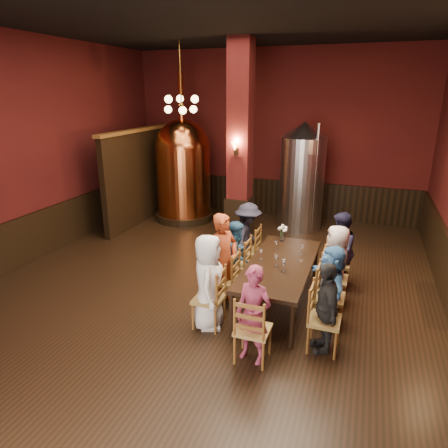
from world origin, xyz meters
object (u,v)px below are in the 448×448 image
(person_2, at_px, (237,255))
(rose_vase, at_px, (283,231))
(dining_table, at_px, (280,266))
(copper_kettle, at_px, (183,169))
(steel_vessel, at_px, (302,177))
(person_1, at_px, (224,261))
(person_0, at_px, (208,282))

(person_2, distance_m, rose_vase, 1.00)
(dining_table, relative_size, person_2, 1.91)
(copper_kettle, xyz_separation_m, steel_vessel, (3.15, 0.29, -0.05))
(person_2, relative_size, steel_vessel, 0.47)
(person_1, bearing_deg, dining_table, -48.92)
(copper_kettle, height_order, steel_vessel, copper_kettle)
(person_1, height_order, steel_vessel, steel_vessel)
(dining_table, relative_size, person_0, 1.64)
(person_1, bearing_deg, rose_vase, -6.75)
(steel_vessel, bearing_deg, person_2, -97.72)
(dining_table, bearing_deg, person_2, 158.78)
(person_1, xyz_separation_m, steel_vessel, (0.51, 4.40, 0.56))
(copper_kettle, height_order, rose_vase, copper_kettle)
(person_0, relative_size, copper_kettle, 0.38)
(person_1, height_order, copper_kettle, copper_kettle)
(dining_table, bearing_deg, person_0, -130.36)
(person_1, bearing_deg, steel_vessel, 13.68)
(dining_table, bearing_deg, steel_vessel, 95.24)
(person_1, distance_m, rose_vase, 1.50)
(dining_table, relative_size, copper_kettle, 0.63)
(person_0, xyz_separation_m, person_1, (0.01, 0.67, 0.06))
(person_0, bearing_deg, person_2, -15.77)
(dining_table, distance_m, rose_vase, 1.05)
(dining_table, xyz_separation_m, copper_kettle, (-3.49, 3.79, 0.71))
(rose_vase, bearing_deg, dining_table, -80.04)
(person_0, xyz_separation_m, rose_vase, (0.68, 1.99, 0.22))
(person_0, relative_size, steel_vessel, 0.54)
(person_0, height_order, person_2, person_0)
(rose_vase, bearing_deg, copper_kettle, 139.97)
(person_0, distance_m, steel_vessel, 5.13)
(person_1, distance_m, person_2, 0.68)
(person_1, xyz_separation_m, rose_vase, (0.68, 1.32, 0.16))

